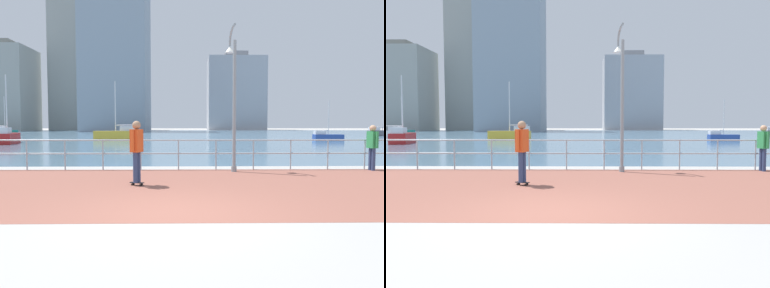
{
  "view_description": "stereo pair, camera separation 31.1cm",
  "coord_description": "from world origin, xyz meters",
  "views": [
    {
      "loc": [
        0.28,
        -6.42,
        1.68
      ],
      "look_at": [
        0.46,
        3.84,
        1.1
      ],
      "focal_mm": 32.35,
      "sensor_mm": 36.0,
      "label": 1
    },
    {
      "loc": [
        0.59,
        -6.42,
        1.68
      ],
      "look_at": [
        0.46,
        3.84,
        1.1
      ],
      "focal_mm": 32.35,
      "sensor_mm": 36.0,
      "label": 2
    }
  ],
  "objects": [
    {
      "name": "tower_concrete",
      "position": [
        -49.08,
        87.93,
        11.23
      ],
      "size": [
        15.66,
        13.01,
        24.11
      ],
      "color": "#939993",
      "rests_on": "ground"
    },
    {
      "name": "lamppost",
      "position": [
        1.96,
        5.96,
        2.89
      ],
      "size": [
        0.38,
        0.81,
        5.22
      ],
      "color": "gray",
      "rests_on": "ground"
    },
    {
      "name": "skateboarder",
      "position": [
        -1.07,
        3.04,
        1.07
      ],
      "size": [
        0.41,
        0.55,
        1.78
      ],
      "color": "black",
      "rests_on": "ground"
    },
    {
      "name": "harbor_water",
      "position": [
        0.0,
        51.4,
        0.0
      ],
      "size": [
        180.0,
        88.0,
        0.0
      ],
      "primitive_type": "cube",
      "color": "slate",
      "rests_on": "ground"
    },
    {
      "name": "sailboat_red",
      "position": [
        28.9,
        43.65,
        0.52
      ],
      "size": [
        3.95,
        1.59,
        5.4
      ],
      "color": "#595960",
      "rests_on": "ground"
    },
    {
      "name": "ground",
      "position": [
        0.0,
        40.0,
        0.0
      ],
      "size": [
        220.0,
        220.0,
        0.0
      ],
      "primitive_type": "plane",
      "color": "#ADAAA5"
    },
    {
      "name": "sailboat_yellow",
      "position": [
        -15.36,
        24.01,
        0.58
      ],
      "size": [
        2.39,
        4.5,
        6.04
      ],
      "color": "#B21E1E",
      "rests_on": "ground"
    },
    {
      "name": "sailboat_blue",
      "position": [
        -7.29,
        31.74,
        0.61
      ],
      "size": [
        4.57,
        1.44,
        6.41
      ],
      "color": "gold",
      "rests_on": "ground"
    },
    {
      "name": "bystander",
      "position": [
        7.09,
        6.05,
        0.98
      ],
      "size": [
        0.3,
        0.56,
        1.66
      ],
      "color": "navy",
      "rests_on": "ground"
    },
    {
      "name": "tower_slate",
      "position": [
        -32.5,
        101.47,
        22.83
      ],
      "size": [
        12.93,
        16.85,
        47.32
      ],
      "color": "#939993",
      "rests_on": "ground"
    },
    {
      "name": "tower_beige",
      "position": [
        -16.51,
        78.52,
        17.35
      ],
      "size": [
        15.25,
        13.5,
        36.36
      ],
      "color": "#8493A3",
      "rests_on": "ground"
    },
    {
      "name": "waterfront_railing",
      "position": [
        -0.0,
        6.4,
        0.78
      ],
      "size": [
        25.25,
        0.06,
        1.13
      ],
      "color": "#9EADB7",
      "rests_on": "ground"
    },
    {
      "name": "sailboat_white",
      "position": [
        15.11,
        29.55,
        0.41
      ],
      "size": [
        3.04,
        0.98,
        4.26
      ],
      "color": "#284799",
      "rests_on": "ground"
    },
    {
      "name": "sailboat_teal",
      "position": [
        -25.74,
        43.53,
        0.55
      ],
      "size": [
        1.97,
        4.24,
        5.73
      ],
      "color": "#197266",
      "rests_on": "ground"
    },
    {
      "name": "tower_steel",
      "position": [
        16.01,
        102.94,
        11.36
      ],
      "size": [
        17.61,
        11.53,
        24.38
      ],
      "color": "#A3A8B2",
      "rests_on": "ground"
    },
    {
      "name": "brick_paving",
      "position": [
        0.0,
        2.88,
        0.0
      ],
      "size": [
        28.0,
        7.04,
        0.01
      ],
      "primitive_type": "cube",
      "color": "#935647",
      "rests_on": "ground"
    }
  ]
}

